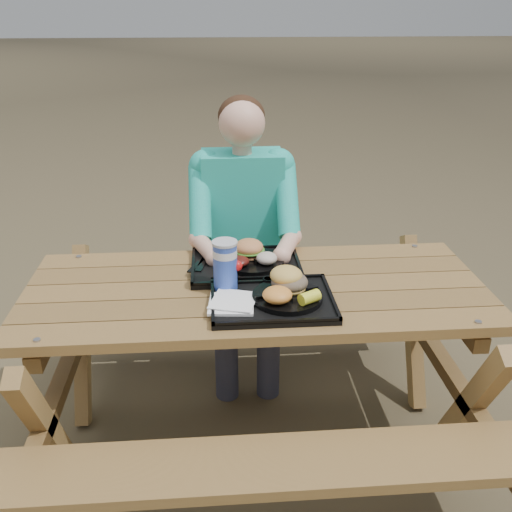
{
  "coord_description": "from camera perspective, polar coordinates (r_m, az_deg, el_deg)",
  "views": [
    {
      "loc": [
        -0.15,
        -1.98,
        1.77
      ],
      "look_at": [
        0.0,
        0.0,
        0.88
      ],
      "focal_mm": 40.0,
      "sensor_mm": 36.0,
      "label": 1
    }
  ],
  "objects": [
    {
      "name": "plate_far",
      "position": [
        2.38,
        -0.31,
        -0.53
      ],
      "size": [
        0.26,
        0.26,
        0.02
      ],
      "primitive_type": "cylinder",
      "color": "black",
      "rests_on": "tray_far"
    },
    {
      "name": "tray_near",
      "position": [
        2.11,
        1.63,
        -4.55
      ],
      "size": [
        0.45,
        0.35,
        0.02
      ],
      "primitive_type": "cube",
      "color": "black",
      "rests_on": "picnic_table"
    },
    {
      "name": "diner",
      "position": [
        2.82,
        -1.3,
        0.53
      ],
      "size": [
        0.48,
        0.84,
        1.28
      ],
      "primitive_type": null,
      "color": "#1BC3BF",
      "rests_on": "ground"
    },
    {
      "name": "ground",
      "position": [
        2.66,
        0.0,
        -17.53
      ],
      "size": [
        60.0,
        60.0,
        0.0
      ],
      "primitive_type": "plane",
      "color": "#999999",
      "rests_on": "ground"
    },
    {
      "name": "napkin_stack",
      "position": [
        2.06,
        -2.49,
        -4.72
      ],
      "size": [
        0.17,
        0.17,
        0.02
      ],
      "primitive_type": "cube",
      "rotation": [
        0.0,
        0.0,
        -0.09
      ],
      "color": "white",
      "rests_on": "tray_near"
    },
    {
      "name": "plate_near",
      "position": [
        2.1,
        3.15,
        -4.07
      ],
      "size": [
        0.26,
        0.26,
        0.02
      ],
      "primitive_type": "cylinder",
      "color": "black",
      "rests_on": "tray_near"
    },
    {
      "name": "baked_beans",
      "position": [
        2.31,
        -1.7,
        -0.53
      ],
      "size": [
        0.08,
        0.08,
        0.04
      ],
      "primitive_type": "ellipsoid",
      "color": "#531510",
      "rests_on": "plate_far"
    },
    {
      "name": "corn_cob",
      "position": [
        2.03,
        5.37,
        -4.14
      ],
      "size": [
        0.1,
        0.1,
        0.04
      ],
      "primitive_type": null,
      "rotation": [
        0.0,
        0.0,
        0.52
      ],
      "color": "#FFFE35",
      "rests_on": "plate_near"
    },
    {
      "name": "burger",
      "position": [
        2.38,
        -0.72,
        1.24
      ],
      "size": [
        0.12,
        0.12,
        0.11
      ],
      "primitive_type": null,
      "color": "#D3824A",
      "rests_on": "plate_far"
    },
    {
      "name": "sandwich",
      "position": [
        2.11,
        3.39,
        -1.66
      ],
      "size": [
        0.13,
        0.13,
        0.13
      ],
      "primitive_type": null,
      "color": "#E4B350",
      "rests_on": "plate_near"
    },
    {
      "name": "condiment_bbq",
      "position": [
        2.2,
        1.26,
        -2.54
      ],
      "size": [
        0.04,
        0.04,
        0.03
      ],
      "primitive_type": "cylinder",
      "color": "black",
      "rests_on": "tray_near"
    },
    {
      "name": "condiment_mustard",
      "position": [
        2.2,
        2.64,
        -2.43
      ],
      "size": [
        0.06,
        0.06,
        0.03
      ],
      "primitive_type": "cylinder",
      "color": "gold",
      "rests_on": "tray_near"
    },
    {
      "name": "picnic_table",
      "position": [
        2.43,
        0.0,
        -10.92
      ],
      "size": [
        1.8,
        1.49,
        0.75
      ],
      "primitive_type": null,
      "color": "#999999",
      "rests_on": "ground"
    },
    {
      "name": "soda_cup",
      "position": [
        2.14,
        -3.1,
        -1.03
      ],
      "size": [
        0.09,
        0.09,
        0.18
      ],
      "primitive_type": "cylinder",
      "color": "#173AB2",
      "rests_on": "tray_near"
    },
    {
      "name": "mac_cheese",
      "position": [
        2.03,
        2.15,
        -3.9
      ],
      "size": [
        0.11,
        0.11,
        0.05
      ],
      "primitive_type": "ellipsoid",
      "color": "#F3A040",
      "rests_on": "plate_near"
    },
    {
      "name": "cutlery_far",
      "position": [
        2.38,
        -5.38,
        -0.74
      ],
      "size": [
        0.06,
        0.16,
        0.01
      ],
      "primitive_type": "cube",
      "rotation": [
        0.0,
        0.0,
        -0.23
      ],
      "color": "black",
      "rests_on": "tray_far"
    },
    {
      "name": "tray_far",
      "position": [
        2.37,
        -1.01,
        -1.09
      ],
      "size": [
        0.45,
        0.35,
        0.02
      ],
      "primitive_type": "cube",
      "color": "black",
      "rests_on": "picnic_table"
    },
    {
      "name": "potato_salad",
      "position": [
        2.32,
        1.08,
        -0.22
      ],
      "size": [
        0.09,
        0.09,
        0.05
      ],
      "primitive_type": "ellipsoid",
      "color": "beige",
      "rests_on": "plate_far"
    }
  ]
}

